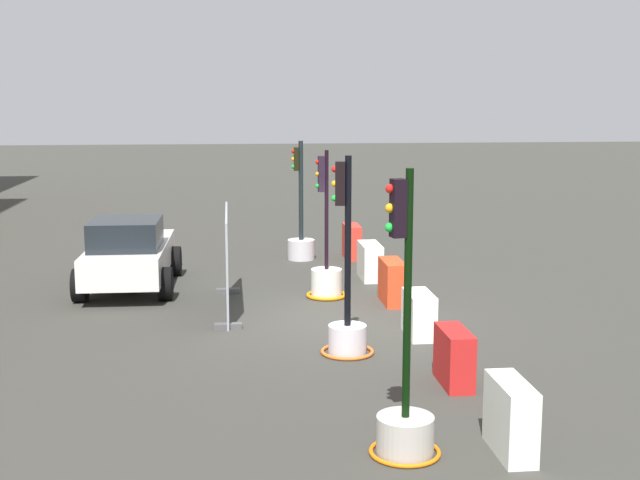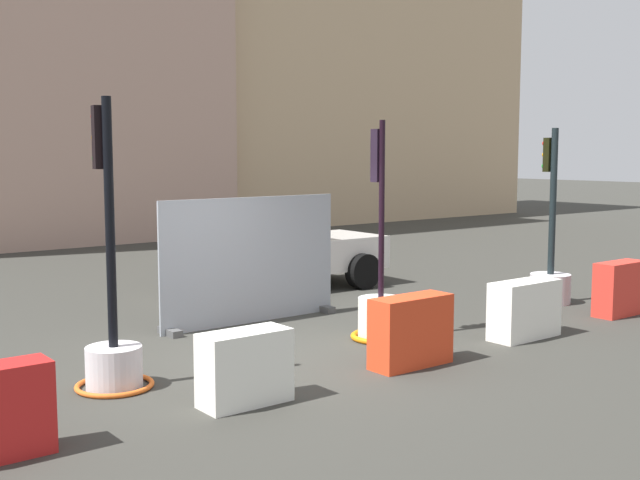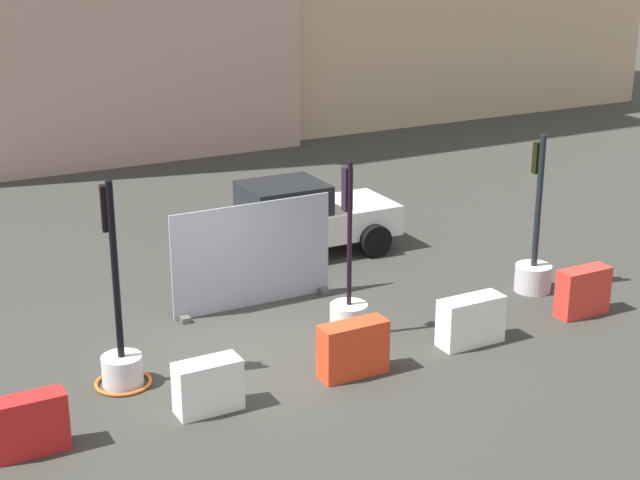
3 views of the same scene
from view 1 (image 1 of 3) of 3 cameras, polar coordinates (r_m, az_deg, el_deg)
name	(u,v)px [view 1 (image 1 of 3)]	position (r m, az deg, el deg)	size (l,w,h in m)	color
ground_plane	(329,321)	(15.79, 0.62, -5.52)	(120.00, 120.00, 0.00)	#363530
traffic_light_0	(405,411)	(10.03, 5.79, -11.49)	(0.85, 0.85, 3.37)	#AFAA9F
traffic_light_1	(347,319)	(13.70, 1.84, -5.42)	(0.88, 0.88, 3.24)	silver
traffic_light_2	(326,276)	(17.54, 0.42, -2.50)	(0.85, 0.85, 3.08)	silver
traffic_light_3	(301,239)	(21.58, -1.30, 0.10)	(0.70, 0.70, 3.05)	silver
construction_barrier_0	(511,418)	(10.28, 12.86, -11.71)	(0.99, 0.37, 0.88)	silver
construction_barrier_1	(454,357)	(12.45, 9.12, -7.89)	(0.98, 0.39, 0.83)	red
construction_barrier_2	(419,315)	(14.81, 6.76, -5.06)	(0.97, 0.44, 0.78)	white
construction_barrier_3	(392,282)	(17.10, 4.95, -2.86)	(1.10, 0.41, 0.88)	red
construction_barrier_4	(370,261)	(19.33, 3.43, -1.46)	(1.14, 0.45, 0.82)	white
construction_barrier_5	(352,242)	(21.76, 2.18, -0.11)	(1.00, 0.39, 0.87)	red
car_white_van	(129,254)	(18.68, -12.86, -0.91)	(3.95, 2.07, 1.59)	silver
site_fence_panel	(227,264)	(16.51, -6.33, -1.63)	(3.12, 0.50, 1.95)	#939AA3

